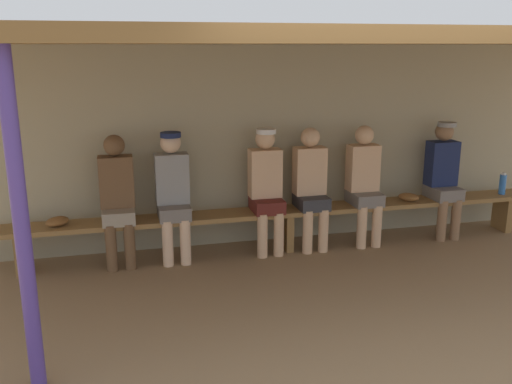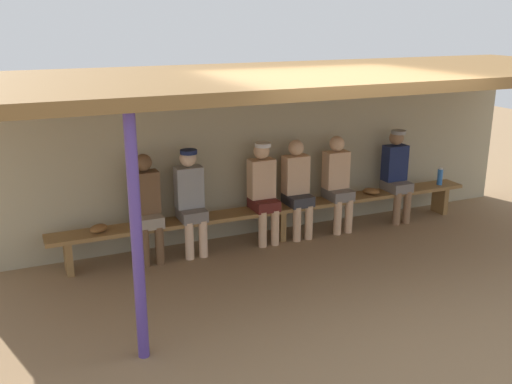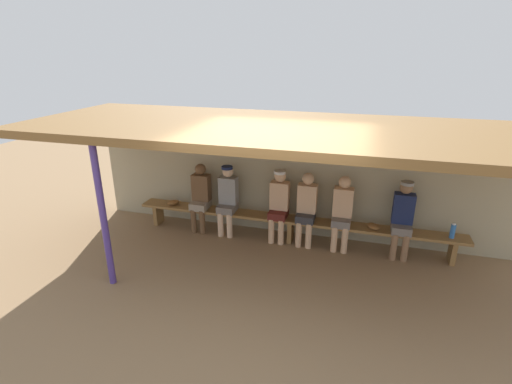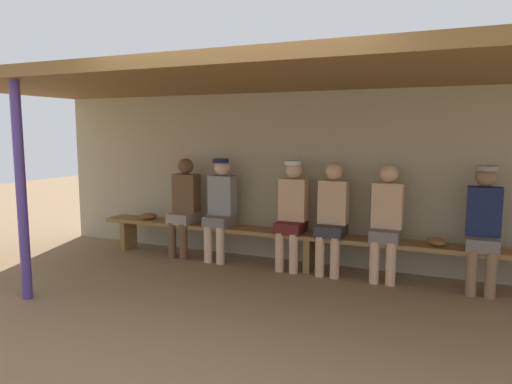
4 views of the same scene
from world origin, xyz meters
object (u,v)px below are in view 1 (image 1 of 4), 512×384
(player_shirtless_tan, at_px, (117,195))
(player_leftmost, at_px, (444,174))
(player_with_sunglasses, at_px, (266,185))
(baseball_glove_worn, at_px, (409,197))
(bench, at_px, (287,215))
(player_in_blue, at_px, (364,180))
(baseball_glove_dark_brown, at_px, (57,221))
(support_post, at_px, (22,229))
(player_middle, at_px, (173,190))
(player_in_red, at_px, (311,183))
(water_bottle_blue, at_px, (503,184))

(player_shirtless_tan, distance_m, player_leftmost, 3.69)
(player_with_sunglasses, xyz_separation_m, baseball_glove_worn, (1.68, -0.03, -0.24))
(bench, xyz_separation_m, player_shirtless_tan, (-1.79, 0.00, 0.34))
(player_in_blue, height_order, baseball_glove_dark_brown, player_in_blue)
(support_post, relative_size, player_leftmost, 1.64)
(bench, xyz_separation_m, player_with_sunglasses, (-0.24, 0.00, 0.36))
(support_post, xyz_separation_m, player_shirtless_tan, (0.57, 2.10, -0.37))
(player_with_sunglasses, height_order, player_shirtless_tan, player_with_sunglasses)
(player_middle, height_order, player_in_red, player_middle)
(player_shirtless_tan, height_order, baseball_glove_dark_brown, player_shirtless_tan)
(bench, distance_m, player_in_blue, 0.96)
(baseball_glove_worn, bearing_deg, player_shirtless_tan, -136.93)
(bench, bearing_deg, baseball_glove_dark_brown, -179.77)
(player_leftmost, bearing_deg, support_post, -153.68)
(player_with_sunglasses, bearing_deg, player_leftmost, 0.00)
(player_in_blue, bearing_deg, baseball_glove_dark_brown, -179.78)
(bench, bearing_deg, baseball_glove_worn, -1.13)
(support_post, relative_size, baseball_glove_worn, 9.17)
(water_bottle_blue, height_order, baseball_glove_dark_brown, water_bottle_blue)
(player_with_sunglasses, distance_m, baseball_glove_dark_brown, 2.16)
(bench, height_order, player_leftmost, player_leftmost)
(player_leftmost, relative_size, baseball_glove_dark_brown, 5.60)
(water_bottle_blue, bearing_deg, player_leftmost, 178.00)
(player_in_blue, height_order, baseball_glove_worn, player_in_blue)
(bench, bearing_deg, player_shirtless_tan, 179.90)
(player_leftmost, distance_m, baseball_glove_worn, 0.51)
(baseball_glove_dark_brown, height_order, baseball_glove_worn, same)
(player_in_blue, relative_size, water_bottle_blue, 5.10)
(player_middle, bearing_deg, baseball_glove_dark_brown, -179.34)
(support_post, height_order, player_shirtless_tan, support_post)
(support_post, relative_size, player_with_sunglasses, 1.64)
(player_middle, xyz_separation_m, baseball_glove_worn, (2.68, -0.03, -0.24))
(player_with_sunglasses, height_order, baseball_glove_dark_brown, player_with_sunglasses)
(support_post, bearing_deg, bench, 41.71)
(player_middle, height_order, player_in_blue, player_middle)
(baseball_glove_worn, bearing_deg, player_middle, -137.06)
(bench, xyz_separation_m, baseball_glove_dark_brown, (-2.38, -0.01, 0.12))
(player_in_red, bearing_deg, player_shirtless_tan, 180.00)
(player_middle, xyz_separation_m, player_in_blue, (2.13, -0.00, -0.02))
(baseball_glove_dark_brown, bearing_deg, bench, 141.84)
(bench, distance_m, player_in_red, 0.44)
(baseball_glove_worn, bearing_deg, bench, -137.50)
(baseball_glove_worn, bearing_deg, support_post, -107.81)
(support_post, bearing_deg, player_leftmost, 26.32)
(player_in_blue, relative_size, baseball_glove_worn, 5.56)
(player_middle, xyz_separation_m, baseball_glove_dark_brown, (-1.15, -0.01, -0.24))
(player_middle, bearing_deg, bench, -0.17)
(player_middle, xyz_separation_m, player_shirtless_tan, (-0.56, -0.00, -0.02))
(bench, bearing_deg, player_with_sunglasses, 179.13)
(support_post, bearing_deg, player_in_red, 38.69)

